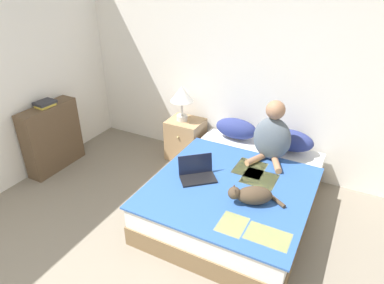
{
  "coord_description": "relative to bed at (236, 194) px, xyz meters",
  "views": [
    {
      "loc": [
        1.41,
        -0.47,
        2.44
      ],
      "look_at": [
        -0.01,
        2.22,
        0.79
      ],
      "focal_mm": 32.0,
      "sensor_mm": 36.0,
      "label": 1
    }
  ],
  "objects": [
    {
      "name": "wall_back",
      "position": [
        -0.46,
        1.04,
        1.06
      ],
      "size": [
        5.2,
        0.05,
        2.55
      ],
      "color": "white",
      "rests_on": "ground_plane"
    },
    {
      "name": "bed",
      "position": [
        0.0,
        0.0,
        0.0
      ],
      "size": [
        1.54,
        1.93,
        0.44
      ],
      "color": "brown",
      "rests_on": "ground_plane"
    },
    {
      "name": "pillow_near",
      "position": [
        -0.34,
        0.82,
        0.35
      ],
      "size": [
        0.53,
        0.25,
        0.25
      ],
      "color": "navy",
      "rests_on": "bed"
    },
    {
      "name": "pillow_far",
      "position": [
        0.34,
        0.82,
        0.35
      ],
      "size": [
        0.53,
        0.25,
        0.25
      ],
      "color": "navy",
      "rests_on": "bed"
    },
    {
      "name": "person_sitting",
      "position": [
        0.19,
        0.52,
        0.51
      ],
      "size": [
        0.41,
        0.41,
        0.69
      ],
      "color": "slate",
      "rests_on": "bed"
    },
    {
      "name": "cat_tabby",
      "position": [
        0.26,
        -0.34,
        0.31
      ],
      "size": [
        0.5,
        0.32,
        0.18
      ],
      "rotation": [
        0.0,
        0.0,
        -2.66
      ],
      "color": "#473828",
      "rests_on": "bed"
    },
    {
      "name": "laptop_open",
      "position": [
        -0.36,
        -0.2,
        0.27
      ],
      "size": [
        0.43,
        0.42,
        0.22
      ],
      "rotation": [
        0.0,
        0.0,
        0.72
      ],
      "color": "black",
      "rests_on": "bed"
    },
    {
      "name": "nightstand",
      "position": [
        -1.03,
        0.76,
        0.06
      ],
      "size": [
        0.45,
        0.42,
        0.55
      ],
      "color": "tan",
      "rests_on": "ground_plane"
    },
    {
      "name": "table_lamp",
      "position": [
        -1.07,
        0.75,
        0.67
      ],
      "size": [
        0.3,
        0.3,
        0.46
      ],
      "color": "beige",
      "rests_on": "nightstand"
    },
    {
      "name": "bookshelf",
      "position": [
        -2.41,
        -0.24,
        0.21
      ],
      "size": [
        0.22,
        0.77,
        0.85
      ],
      "color": "brown",
      "rests_on": "ground_plane"
    },
    {
      "name": "book_stack_top",
      "position": [
        -2.41,
        -0.23,
        0.67
      ],
      "size": [
        0.2,
        0.24,
        0.06
      ],
      "color": "gold",
      "rests_on": "bookshelf"
    }
  ]
}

